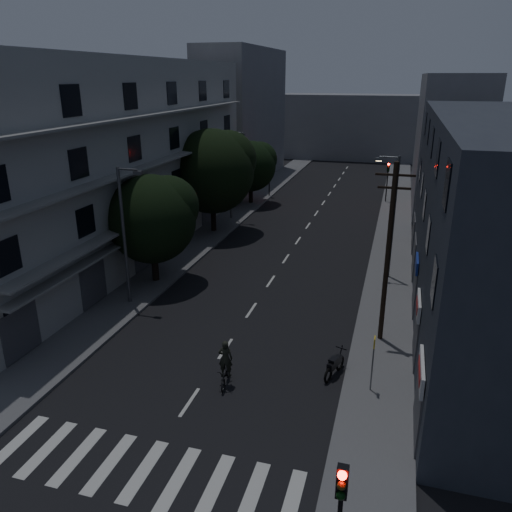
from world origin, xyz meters
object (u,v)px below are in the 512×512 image
Objects in this scene: utility_pole at (388,251)px; bus_stop_sign at (373,354)px; traffic_signal_near at (340,506)px; motorcycle at (334,366)px; cyclist at (226,370)px.

bus_stop_sign is (-0.16, -4.70, -2.98)m from utility_pole.
utility_pole is at bearing 88.17° from traffic_signal_near.
traffic_signal_near is at bearing -91.83° from utility_pole.
utility_pole is at bearing 82.25° from motorcycle.
utility_pole is 3.56× the size of bus_stop_sign.
traffic_signal_near is at bearing -91.74° from bus_stop_sign.
traffic_signal_near reaches higher than motorcycle.
utility_pole reaches higher than traffic_signal_near.
utility_pole is 5.57m from bus_stop_sign.
traffic_signal_near is 14.19m from utility_pole.
motorcycle is at bearing 97.68° from traffic_signal_near.
utility_pole is 4.82× the size of motorcycle.
cyclist is at bearing -137.33° from motorcycle.
bus_stop_sign is 1.17× the size of cyclist.
bus_stop_sign reaches higher than motorcycle.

